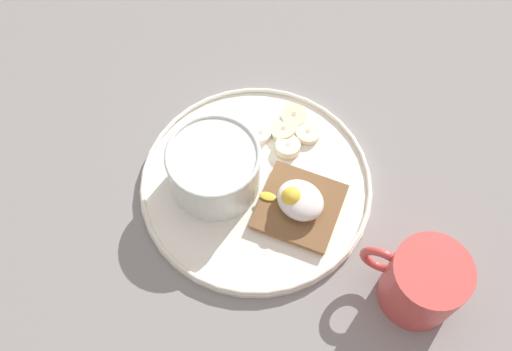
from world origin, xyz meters
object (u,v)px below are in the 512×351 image
object	(u,v)px
poached_egg	(299,199)
banana_slice_right	(261,134)
banana_slice_left	(289,147)
toast_slice	(299,207)
oatmeal_bowl	(214,169)
banana_slice_front	(283,130)
coffee_mug	(422,282)
banana_slice_inner	(294,116)
banana_slice_back	(308,133)

from	to	relation	value
poached_egg	banana_slice_right	size ratio (longest dim) A/B	2.14
banana_slice_left	toast_slice	bearing A→B (deg)	-42.71
oatmeal_bowl	banana_slice_right	size ratio (longest dim) A/B	3.11
banana_slice_front	coffee_mug	world-z (taller)	coffee_mug
banana_slice_inner	banana_slice_right	bearing A→B (deg)	-109.73
oatmeal_bowl	banana_slice_front	distance (cm)	11.96
banana_slice_back	toast_slice	bearing A→B (deg)	-57.74
banana_slice_right	toast_slice	bearing A→B (deg)	-25.94
banana_slice_left	coffee_mug	size ratio (longest dim) A/B	0.39
poached_egg	banana_slice_front	world-z (taller)	poached_egg
coffee_mug	poached_egg	bearing A→B (deg)	-178.74
banana_slice_back	banana_slice_right	xyz separation A→B (cm)	(-4.76, -4.25, -0.05)
banana_slice_front	banana_slice_left	bearing A→B (deg)	-36.49
banana_slice_back	banana_slice_inner	distance (cm)	3.07
coffee_mug	banana_slice_back	bearing A→B (deg)	158.26
banana_slice_inner	coffee_mug	distance (cm)	27.93
poached_egg	coffee_mug	xyz separation A→B (cm)	(17.17, 0.38, 1.07)
oatmeal_bowl	banana_slice_right	bearing A→B (deg)	90.73
toast_slice	poached_egg	world-z (taller)	poached_egg
poached_egg	banana_slice_right	bearing A→B (deg)	153.37
oatmeal_bowl	coffee_mug	world-z (taller)	coffee_mug
banana_slice_left	banana_slice_right	size ratio (longest dim) A/B	1.27
poached_egg	banana_slice_left	distance (cm)	8.86
banana_slice_left	banana_slice_right	world-z (taller)	banana_slice_left
coffee_mug	banana_slice_inner	bearing A→B (deg)	159.20
poached_egg	banana_slice_right	xyz separation A→B (cm)	(-10.56, 5.30, -2.15)
toast_slice	coffee_mug	distance (cm)	17.28
poached_egg	banana_slice_back	xyz separation A→B (cm)	(-5.81, 9.54, -2.11)
banana_slice_right	banana_slice_left	bearing A→B (deg)	9.05
poached_egg	coffee_mug	bearing A→B (deg)	1.26
banana_slice_back	coffee_mug	world-z (taller)	coffee_mug
banana_slice_front	coffee_mug	distance (cm)	26.86
banana_slice_front	banana_slice_right	distance (cm)	3.15
poached_egg	toast_slice	bearing A→B (deg)	24.32
oatmeal_bowl	toast_slice	world-z (taller)	oatmeal_bowl
banana_slice_inner	toast_slice	bearing A→B (deg)	-48.61
oatmeal_bowl	poached_egg	bearing A→B (deg)	19.97
oatmeal_bowl	banana_slice_front	world-z (taller)	oatmeal_bowl
oatmeal_bowl	toast_slice	distance (cm)	11.66
banana_slice_front	coffee_mug	xyz separation A→B (cm)	(25.67, -7.29, 3.02)
toast_slice	coffee_mug	bearing A→B (deg)	1.01
poached_egg	banana_slice_left	size ratio (longest dim) A/B	1.69
oatmeal_bowl	poached_egg	distance (cm)	11.15
toast_slice	banana_slice_front	distance (cm)	11.52
banana_slice_front	banana_slice_back	distance (cm)	3.29
toast_slice	coffee_mug	xyz separation A→B (cm)	(17.00, 0.30, 3.07)
oatmeal_bowl	banana_slice_front	xyz separation A→B (cm)	(1.95, 11.46, -2.84)
oatmeal_bowl	banana_slice_back	distance (cm)	14.44
poached_egg	banana_slice_left	bearing A→B (deg)	136.17
banana_slice_left	banana_slice_back	world-z (taller)	banana_slice_left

